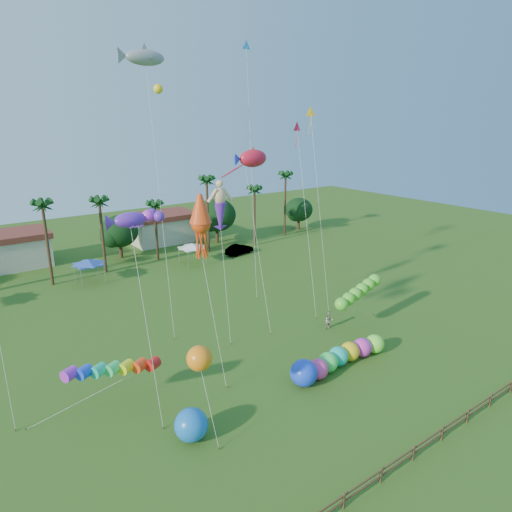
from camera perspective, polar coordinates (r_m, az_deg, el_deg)
ground at (r=34.50m, az=10.43°, el=-18.51°), size 160.00×160.00×0.00m
tree_line at (r=69.19m, az=-14.47°, el=3.35°), size 69.46×8.91×11.00m
buildings_row at (r=73.27m, az=-20.94°, el=1.67°), size 35.00×7.00×4.00m
tent_row at (r=59.61m, az=-20.04°, el=-0.82°), size 31.00×4.00×0.60m
fence at (r=31.26m, az=19.09°, el=-22.12°), size 36.12×0.12×1.00m
car_b at (r=69.04m, az=-2.11°, el=0.84°), size 4.84×2.49×1.52m
spectator_b at (r=45.44m, az=9.11°, el=-8.00°), size 1.01×0.89×1.74m
caterpillar_inflatable at (r=38.82m, az=9.92°, el=-12.58°), size 10.44×2.45×2.13m
blue_ball at (r=31.24m, az=-8.10°, el=-20.17°), size 2.17×2.17×2.17m
rainbow_tube at (r=33.98m, az=-15.32°, el=-13.67°), size 10.03×3.23×3.33m
green_worm at (r=43.39m, az=10.62°, el=-5.93°), size 9.71×2.53×3.97m
orange_ball_kite at (r=28.99m, az=-7.09°, el=-12.58°), size 2.03×2.84×6.44m
merman_kite at (r=41.62m, az=-4.51°, el=5.88°), size 2.29×4.12×14.14m
fish_kite at (r=44.76m, az=-0.37°, el=12.11°), size 4.77×6.48×17.06m
shark_kite at (r=45.45m, az=-13.69°, el=22.95°), size 4.99×6.87×25.86m
squid_kite at (r=35.33m, az=-6.92°, el=4.00°), size 2.03×5.26×14.45m
lobster_kite at (r=30.59m, az=-15.48°, el=4.36°), size 4.25×5.41×14.25m
delta_kite_red at (r=47.88m, az=5.19°, el=15.35°), size 1.78×5.26×19.52m
delta_kite_yellow at (r=48.62m, az=6.89°, el=16.97°), size 1.30×4.59×20.95m
delta_kite_blue at (r=52.86m, az=-1.18°, el=24.09°), size 2.15×4.15×27.70m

